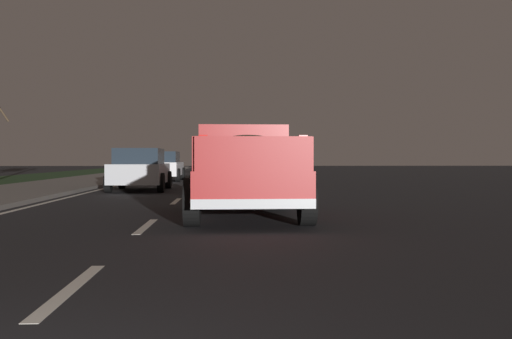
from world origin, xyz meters
TOP-DOWN VIEW (x-y plane):
  - ground at (27.00, 0.00)m, footprint 144.00×144.00m
  - sidewalk_shoulder at (27.00, 5.70)m, footprint 108.00×4.00m
  - lane_markings at (28.42, 2.55)m, footprint 108.00×3.54m
  - pickup_truck at (10.29, -1.75)m, footprint 5.47×2.38m
  - sedan_white at (30.89, 1.98)m, footprint 4.42×2.06m
  - sedan_red at (26.24, -1.83)m, footprint 4.43×2.07m
  - sedan_black at (41.25, -1.95)m, footprint 4.41×2.03m
  - sedan_silver at (20.75, 1.79)m, footprint 4.42×2.05m

SIDE VIEW (x-z plane):
  - ground at x=27.00m, z-range 0.00..0.00m
  - lane_markings at x=28.42m, z-range 0.00..0.01m
  - sidewalk_shoulder at x=27.00m, z-range 0.00..0.12m
  - sedan_white at x=30.89m, z-range 0.01..1.55m
  - sedan_red at x=26.24m, z-range 0.01..1.55m
  - sedan_black at x=41.25m, z-range 0.01..1.55m
  - sedan_silver at x=20.75m, z-range 0.01..1.55m
  - pickup_truck at x=10.29m, z-range 0.05..1.92m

